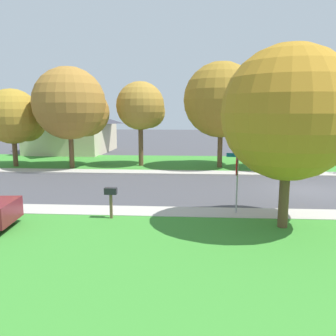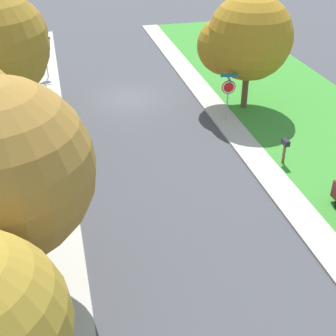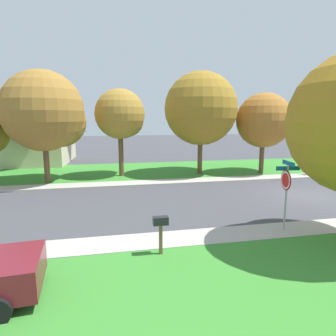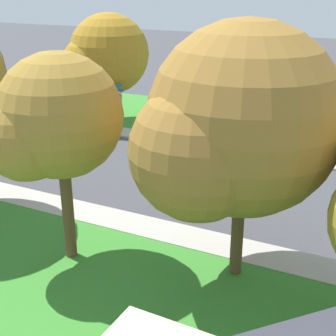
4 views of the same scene
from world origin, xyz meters
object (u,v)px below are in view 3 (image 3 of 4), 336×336
Objects in this scene: stop_sign_far_corner at (286,184)px; tree_sidewalk_mid at (47,114)px; tree_sidewalk_near at (122,116)px; tree_across_left at (264,122)px; house_right_setback at (31,138)px; stop_sign_near_corner at (322,151)px; mailbox at (161,226)px; tree_across_right at (202,111)px.

stop_sign_far_corner is 0.37× the size of tree_sidewalk_mid.
tree_sidewalk_mid is 1.15× the size of tree_sidewalk_near.
house_right_setback is (9.68, 19.47, -1.66)m from tree_across_left.
stop_sign_near_corner is at bearing -44.41° from stop_sign_far_corner.
tree_sidewalk_mid is 1.18× the size of tree_across_left.
tree_sidewalk_mid is at bearing -159.98° from house_right_setback.
house_right_setback is 7.05× the size of mailbox.
tree_sidewalk_near is (1.32, -4.90, -0.12)m from tree_sidewalk_mid.
tree_sidewalk_near is at bearing 24.28° from stop_sign_far_corner.
mailbox is at bearing 101.66° from stop_sign_far_corner.
stop_sign_far_corner is 12.40m from tree_across_right.
tree_sidewalk_mid reaches higher than tree_across_left.
house_right_setback reaches higher than stop_sign_near_corner.
tree_across_right reaches higher than tree_across_left.
mailbox is (-10.42, 14.19, -0.87)m from stop_sign_near_corner.
tree_across_left is at bearing -25.29° from stop_sign_far_corner.
tree_across_left reaches higher than stop_sign_near_corner.
tree_across_right reaches higher than house_right_setback.
tree_across_left is at bearing -98.07° from tree_across_right.
stop_sign_near_corner is at bearing -116.78° from tree_across_left.
tree_across_left is at bearing -116.44° from house_right_setback.
tree_sidewalk_near is 12.41m from house_right_setback.
stop_sign_near_corner is 17.63m from mailbox.
tree_across_left reaches higher than house_right_setback.
tree_across_right is 4.95m from tree_across_left.
tree_across_left is at bearing -95.04° from tree_sidewalk_near.
stop_sign_near_corner is 0.44× the size of tree_across_left.
tree_sidewalk_mid is at bearing 95.42° from tree_across_right.
mailbox is at bearing -177.58° from tree_sidewalk_near.
tree_across_right reaches higher than tree_sidewalk_mid.
stop_sign_near_corner is 0.36× the size of tree_across_right.
mailbox is (-12.36, 10.34, -3.03)m from tree_across_left.
stop_sign_near_corner is 13.15m from stop_sign_far_corner.
stop_sign_far_corner is 0.44× the size of tree_across_left.
house_right_setback is (11.62, 23.31, 0.50)m from stop_sign_near_corner.
stop_sign_far_corner is 2.11× the size of mailbox.
tree_sidewalk_mid is 15.82m from tree_across_left.
tree_across_right is at bearing -22.92° from mailbox.
tree_sidewalk_mid is at bearing 85.39° from stop_sign_near_corner.
tree_across_right is 17.37m from house_right_setback.
tree_across_left is (11.34, -5.36, 2.15)m from stop_sign_far_corner.
tree_sidewalk_mid is 0.80× the size of house_right_setback.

